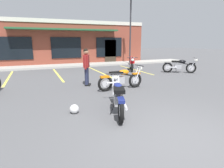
{
  "coord_description": "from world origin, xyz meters",
  "views": [
    {
      "loc": [
        -2.64,
        -2.8,
        1.99
      ],
      "look_at": [
        -0.21,
        3.01,
        0.55
      ],
      "focal_mm": 30.22,
      "sensor_mm": 36.0,
      "label": 1
    }
  ],
  "objects_px": {
    "motorcycle_foreground_classic": "(118,97)",
    "motorcycle_red_sportbike": "(132,63)",
    "person_in_shorts_foreground": "(86,65)",
    "parking_lot_lamp_post": "(131,22)",
    "motorcycle_blue_standard": "(180,66)",
    "helmet_on_pavement": "(74,109)",
    "motorcycle_black_cruiser": "(121,79)"
  },
  "relations": [
    {
      "from": "motorcycle_blue_standard",
      "to": "helmet_on_pavement",
      "type": "bearing_deg",
      "value": -150.43
    },
    {
      "from": "motorcycle_red_sportbike",
      "to": "person_in_shorts_foreground",
      "type": "height_order",
      "value": "person_in_shorts_foreground"
    },
    {
      "from": "motorcycle_red_sportbike",
      "to": "parking_lot_lamp_post",
      "type": "xyz_separation_m",
      "value": [
        1.38,
        2.74,
        2.98
      ]
    },
    {
      "from": "helmet_on_pavement",
      "to": "parking_lot_lamp_post",
      "type": "height_order",
      "value": "parking_lot_lamp_post"
    },
    {
      "from": "motorcycle_foreground_classic",
      "to": "motorcycle_blue_standard",
      "type": "bearing_deg",
      "value": 36.13
    },
    {
      "from": "parking_lot_lamp_post",
      "to": "person_in_shorts_foreground",
      "type": "bearing_deg",
      "value": -132.44
    },
    {
      "from": "motorcycle_foreground_classic",
      "to": "motorcycle_red_sportbike",
      "type": "xyz_separation_m",
      "value": [
        4.07,
        6.71,
        0.07
      ]
    },
    {
      "from": "motorcycle_black_cruiser",
      "to": "motorcycle_blue_standard",
      "type": "height_order",
      "value": "same"
    },
    {
      "from": "motorcycle_blue_standard",
      "to": "motorcycle_red_sportbike",
      "type": "bearing_deg",
      "value": 140.4
    },
    {
      "from": "helmet_on_pavement",
      "to": "parking_lot_lamp_post",
      "type": "xyz_separation_m",
      "value": [
        6.62,
        9.07,
        3.38
      ]
    },
    {
      "from": "motorcycle_black_cruiser",
      "to": "person_in_shorts_foreground",
      "type": "height_order",
      "value": "person_in_shorts_foreground"
    },
    {
      "from": "motorcycle_foreground_classic",
      "to": "helmet_on_pavement",
      "type": "bearing_deg",
      "value": 161.81
    },
    {
      "from": "motorcycle_black_cruiser",
      "to": "parking_lot_lamp_post",
      "type": "height_order",
      "value": "parking_lot_lamp_post"
    },
    {
      "from": "motorcycle_foreground_classic",
      "to": "parking_lot_lamp_post",
      "type": "xyz_separation_m",
      "value": [
        5.45,
        9.45,
        3.05
      ]
    },
    {
      "from": "person_in_shorts_foreground",
      "to": "motorcycle_blue_standard",
      "type": "bearing_deg",
      "value": 10.26
    },
    {
      "from": "motorcycle_red_sportbike",
      "to": "motorcycle_black_cruiser",
      "type": "xyz_separation_m",
      "value": [
        -2.86,
        -4.38,
        -0.07
      ]
    },
    {
      "from": "motorcycle_red_sportbike",
      "to": "person_in_shorts_foreground",
      "type": "xyz_separation_m",
      "value": [
        -4.01,
        -3.15,
        0.42
      ]
    },
    {
      "from": "motorcycle_red_sportbike",
      "to": "helmet_on_pavement",
      "type": "distance_m",
      "value": 8.22
    },
    {
      "from": "motorcycle_foreground_classic",
      "to": "parking_lot_lamp_post",
      "type": "relative_size",
      "value": 0.37
    },
    {
      "from": "motorcycle_black_cruiser",
      "to": "motorcycle_blue_standard",
      "type": "bearing_deg",
      "value": 24.43
    },
    {
      "from": "motorcycle_blue_standard",
      "to": "parking_lot_lamp_post",
      "type": "xyz_separation_m",
      "value": [
        -1.02,
        4.73,
        3.05
      ]
    },
    {
      "from": "motorcycle_foreground_classic",
      "to": "motorcycle_red_sportbike",
      "type": "relative_size",
      "value": 1.03
    },
    {
      "from": "motorcycle_black_cruiser",
      "to": "motorcycle_red_sportbike",
      "type": "bearing_deg",
      "value": 56.86
    },
    {
      "from": "person_in_shorts_foreground",
      "to": "parking_lot_lamp_post",
      "type": "height_order",
      "value": "parking_lot_lamp_post"
    },
    {
      "from": "motorcycle_blue_standard",
      "to": "helmet_on_pavement",
      "type": "xyz_separation_m",
      "value": [
        -7.65,
        -4.34,
        -0.33
      ]
    },
    {
      "from": "motorcycle_foreground_classic",
      "to": "helmet_on_pavement",
      "type": "xyz_separation_m",
      "value": [
        -1.18,
        0.39,
        -0.33
      ]
    },
    {
      "from": "helmet_on_pavement",
      "to": "motorcycle_foreground_classic",
      "type": "bearing_deg",
      "value": -18.19
    },
    {
      "from": "motorcycle_red_sportbike",
      "to": "parking_lot_lamp_post",
      "type": "height_order",
      "value": "parking_lot_lamp_post"
    },
    {
      "from": "person_in_shorts_foreground",
      "to": "parking_lot_lamp_post",
      "type": "distance_m",
      "value": 8.38
    },
    {
      "from": "motorcycle_red_sportbike",
      "to": "helmet_on_pavement",
      "type": "xyz_separation_m",
      "value": [
        -5.24,
        -6.32,
        -0.4
      ]
    },
    {
      "from": "person_in_shorts_foreground",
      "to": "motorcycle_foreground_classic",
      "type": "bearing_deg",
      "value": -90.97
    },
    {
      "from": "motorcycle_black_cruiser",
      "to": "parking_lot_lamp_post",
      "type": "distance_m",
      "value": 8.83
    }
  ]
}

